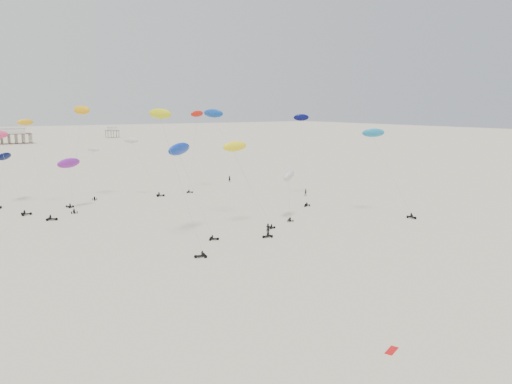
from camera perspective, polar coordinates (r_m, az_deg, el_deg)
ground_plane at (r=195.14m, az=-17.93°, el=2.65°), size 900.00×900.00×0.00m
pavilion_main at (r=340.42m, az=-26.07°, el=5.67°), size 21.00×13.00×9.80m
pavilion_small at (r=383.82m, az=-16.11°, el=6.51°), size 9.00×7.00×8.00m
rig_0 at (r=103.40m, az=14.25°, el=4.41°), size 9.69×8.51×18.67m
rig_1 at (r=94.80m, az=-3.75°, el=6.76°), size 9.11×13.08×23.22m
rig_2 at (r=76.16m, az=-9.57°, el=4.23°), size 6.08×9.25×22.32m
rig_3 at (r=129.75m, az=-18.04°, el=2.55°), size 4.17×8.13×12.67m
rig_4 at (r=132.90m, az=-6.90°, el=7.40°), size 6.59×3.94×21.63m
rig_6 at (r=84.62m, az=-8.45°, el=4.00°), size 8.20×7.63×16.80m
rig_7 at (r=126.76m, az=-12.68°, el=3.09°), size 9.31×4.24×15.15m
rig_8 at (r=122.85m, az=-19.54°, el=6.95°), size 8.23×8.96×22.75m
rig_10 at (r=89.08m, az=-1.81°, el=3.49°), size 5.24×9.64×16.96m
rig_11 at (r=113.67m, az=-23.78°, el=3.00°), size 4.61×16.86×22.96m
rig_12 at (r=119.43m, az=5.35°, el=5.91°), size 8.07×11.26×21.43m
rig_14 at (r=121.28m, az=-26.88°, el=3.93°), size 6.68×13.72×19.03m
rig_15 at (r=114.94m, az=-20.56°, el=2.50°), size 6.27×7.10×11.80m
rig_16 at (r=98.48m, az=3.78°, el=1.32°), size 5.62×5.11×10.28m
rig_17 at (r=128.44m, az=-26.97°, el=2.65°), size 6.35×9.16×12.46m
spectator_0 at (r=89.28m, az=1.37°, el=-4.80°), size 0.92×0.99×2.24m
spectator_1 at (r=127.81m, az=5.72°, el=-0.42°), size 1.11×0.86×2.00m
spectator_3 at (r=150.53m, az=-3.05°, el=1.15°), size 0.89×0.67×2.23m
grounded_kite_b at (r=50.18m, az=15.23°, el=-17.11°), size 1.93×1.34×0.07m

